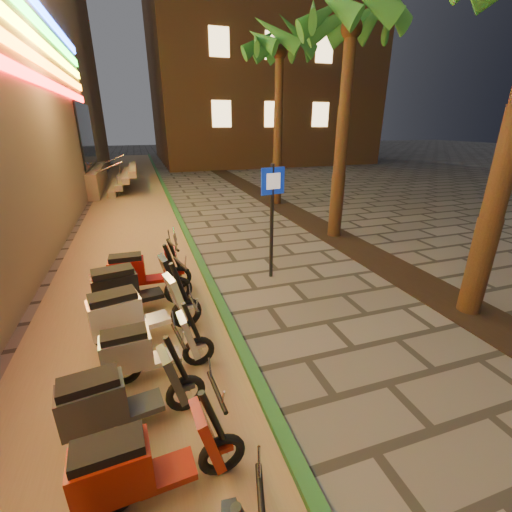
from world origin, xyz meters
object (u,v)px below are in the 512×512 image
object	(u,v)px
pedestrian_sign	(272,206)
scooter_7	(145,350)
scooter_6	(117,399)
scooter_10	(140,271)
scooter_9	(131,287)
scooter_5	(142,465)
scooter_8	(134,313)

from	to	relation	value
pedestrian_sign	scooter_7	world-z (taller)	pedestrian_sign
scooter_6	scooter_10	xyz separation A→B (m)	(0.30, 3.60, 0.01)
scooter_9	scooter_10	bearing A→B (deg)	68.26
scooter_7	scooter_5	bearing A→B (deg)	-96.94
scooter_5	scooter_8	size ratio (longest dim) A/B	0.88
scooter_10	scooter_9	bearing A→B (deg)	-99.93
pedestrian_sign	scooter_8	world-z (taller)	pedestrian_sign
pedestrian_sign	scooter_6	size ratio (longest dim) A/B	1.60
scooter_10	scooter_8	bearing A→B (deg)	-92.73
scooter_7	scooter_10	distance (m)	2.74
scooter_8	scooter_7	bearing A→B (deg)	-95.05
scooter_6	scooter_10	size ratio (longest dim) A/B	0.98
scooter_5	scooter_7	bearing A→B (deg)	83.15
scooter_7	scooter_10	xyz separation A→B (m)	(-0.02, 2.74, 0.03)
pedestrian_sign	scooter_10	bearing A→B (deg)	167.33
scooter_10	scooter_5	bearing A→B (deg)	-89.81
scooter_6	scooter_10	world-z (taller)	scooter_10
scooter_8	scooter_9	xyz separation A→B (m)	(-0.05, 0.96, 0.00)
scooter_8	scooter_9	bearing A→B (deg)	79.48
scooter_6	scooter_9	xyz separation A→B (m)	(0.14, 2.76, 0.06)
pedestrian_sign	scooter_7	size ratio (longest dim) A/B	1.68
scooter_8	pedestrian_sign	bearing A→B (deg)	16.89
scooter_5	scooter_8	world-z (taller)	scooter_8
scooter_5	scooter_9	bearing A→B (deg)	87.29
scooter_9	scooter_7	bearing A→B (deg)	-95.45
scooter_8	scooter_10	xyz separation A→B (m)	(0.12, 1.80, -0.05)
scooter_10	scooter_7	bearing A→B (deg)	-88.65
scooter_5	scooter_6	world-z (taller)	scooter_6
scooter_7	scooter_8	size ratio (longest dim) A/B	0.85
scooter_9	scooter_6	bearing A→B (deg)	-103.77
scooter_7	scooter_6	bearing A→B (deg)	-114.92
scooter_9	scooter_10	size ratio (longest dim) A/B	1.11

